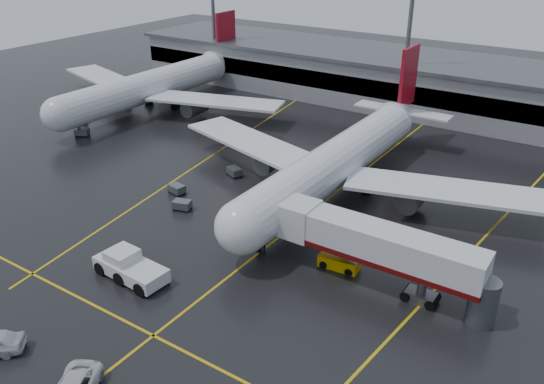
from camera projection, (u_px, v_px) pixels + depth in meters
The scene contains 18 objects.
ground at pixel (297, 223), 60.39m from camera, with size 220.00×220.00×0.00m, color black.
apron_line_centre at pixel (297, 223), 60.38m from camera, with size 0.25×90.00×0.02m, color gold.
apron_line_stop at pixel (153, 336), 43.91m from camera, with size 60.00×0.25×0.02m, color gold.
apron_line_left at pixel (212, 155), 77.82m from camera, with size 0.25×70.00×0.02m, color gold.
apron_line_right at pixel (491, 230), 58.93m from camera, with size 0.25×70.00×0.02m, color gold.
terminal at pixel (444, 86), 94.39m from camera, with size 122.00×19.00×8.60m.
light_mast_left at pixel (213, 8), 107.87m from camera, with size 3.00×1.20×25.45m.
light_mast_mid at pixel (410, 27), 87.99m from camera, with size 3.00×1.20×25.45m.
main_airliner at pixel (341, 159), 65.81m from camera, with size 48.80×45.60×14.10m.
second_airliner at pixel (155, 85), 95.67m from camera, with size 48.80×45.60×14.10m.
jet_bridge at pixel (379, 248), 48.27m from camera, with size 19.90×3.40×6.05m.
pushback_tractor at pixel (129, 267), 50.74m from camera, with size 7.50×3.52×2.63m.
belt_loader at pixel (339, 262), 52.33m from camera, with size 3.95×2.06×2.43m.
baggage_cart_a at pixel (182, 205), 62.90m from camera, with size 2.30×1.84×1.12m.
baggage_cart_b at pixel (177, 189), 66.68m from camera, with size 2.19×1.61×1.12m.
baggage_cart_c at pixel (234, 171), 71.29m from camera, with size 2.35×1.99×1.12m.
baggage_cart_d at pixel (80, 120), 89.74m from camera, with size 2.30×1.84×1.12m.
baggage_cart_e at pixel (82, 132), 84.62m from camera, with size 2.38×2.09×1.12m.
Camera 1 is at (26.90, -45.54, 29.48)m, focal length 36.68 mm.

